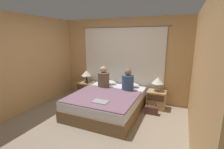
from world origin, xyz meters
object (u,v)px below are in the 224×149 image
object	(u,v)px
bed	(107,103)
lamp_left	(86,74)
nightstand_right	(156,99)
handbag_on_floor	(151,110)
lamp_right	(158,82)
nightstand_left	(86,89)
person_right_in_bed	(128,82)
beer_bottle_on_left_stand	(87,81)
person_left_in_bed	(103,79)
pillow_left	(108,82)
pillow_right	(130,85)
laptop_on_bed	(100,102)

from	to	relation	value
bed	lamp_left	xyz separation A→B (m)	(-1.15, 0.81, 0.50)
nightstand_right	handbag_on_floor	world-z (taller)	nightstand_right
lamp_right	nightstand_left	bearing A→B (deg)	-178.91
handbag_on_floor	person_right_in_bed	bearing A→B (deg)	168.09
beer_bottle_on_left_stand	person_right_in_bed	bearing A→B (deg)	-6.92
person_left_in_bed	handbag_on_floor	xyz separation A→B (m)	(1.44, -0.15, -0.64)
nightstand_left	person_left_in_bed	world-z (taller)	person_left_in_bed
lamp_left	pillow_left	world-z (taller)	lamp_left
pillow_right	person_left_in_bed	bearing A→B (deg)	-154.10
nightstand_left	lamp_right	size ratio (longest dim) A/B	1.32
nightstand_left	person_right_in_bed	world-z (taller)	person_right_in_bed
nightstand_left	person_left_in_bed	distance (m)	0.99
nightstand_left	beer_bottle_on_left_stand	distance (m)	0.38
nightstand_left	handbag_on_floor	size ratio (longest dim) A/B	1.38
lamp_left	lamp_right	bearing A→B (deg)	0.00
lamp_right	person_right_in_bed	bearing A→B (deg)	-155.92
pillow_right	person_right_in_bed	size ratio (longest dim) A/B	0.87
pillow_left	beer_bottle_on_left_stand	xyz separation A→B (m)	(-0.66, -0.17, 0.02)
pillow_left	pillow_right	world-z (taller)	same
person_right_in_bed	laptop_on_bed	bearing A→B (deg)	-103.92
person_right_in_bed	pillow_left	bearing A→B (deg)	155.66
nightstand_right	person_left_in_bed	size ratio (longest dim) A/B	0.81
handbag_on_floor	beer_bottle_on_left_stand	bearing A→B (deg)	171.41
pillow_left	nightstand_right	bearing A→B (deg)	-2.08
person_right_in_bed	lamp_left	bearing A→B (deg)	167.78
beer_bottle_on_left_stand	handbag_on_floor	size ratio (longest dim) A/B	0.65
laptop_on_bed	nightstand_left	bearing A→B (deg)	132.42
pillow_left	person_left_in_bed	distance (m)	0.40
pillow_right	person_right_in_bed	distance (m)	0.40
bed	nightstand_right	xyz separation A→B (m)	(1.15, 0.76, -0.00)
bed	pillow_left	distance (m)	0.95
nightstand_left	person_right_in_bed	size ratio (longest dim) A/B	0.83
nightstand_right	pillow_right	world-z (taller)	pillow_right
lamp_right	pillow_left	xyz separation A→B (m)	(-1.51, 0.01, -0.19)
lamp_right	pillow_right	world-z (taller)	lamp_right
handbag_on_floor	bed	bearing A→B (deg)	-163.59
lamp_right	person_right_in_bed	distance (m)	0.82
nightstand_left	laptop_on_bed	xyz separation A→B (m)	(1.27, -1.39, 0.29)
person_left_in_bed	handbag_on_floor	bearing A→B (deg)	-5.85
bed	person_right_in_bed	distance (m)	0.79
nightstand_left	pillow_right	xyz separation A→B (m)	(1.51, 0.05, 0.31)
pillow_left	laptop_on_bed	distance (m)	1.53
pillow_left	laptop_on_bed	world-z (taller)	pillow_left
bed	lamp_right	xyz separation A→B (m)	(1.15, 0.81, 0.50)
nightstand_left	pillow_right	bearing A→B (deg)	2.08
person_right_in_bed	beer_bottle_on_left_stand	size ratio (longest dim) A/B	2.57
person_right_in_bed	handbag_on_floor	xyz separation A→B (m)	(0.70, -0.15, -0.63)
lamp_left	pillow_right	bearing A→B (deg)	0.44
lamp_left	person_left_in_bed	xyz separation A→B (m)	(0.80, -0.33, 0.01)
laptop_on_bed	handbag_on_floor	distance (m)	1.43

